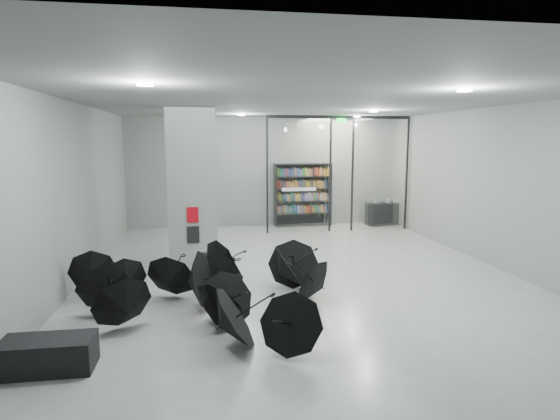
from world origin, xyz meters
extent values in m
plane|color=gray|center=(0.00, 0.00, 0.00)|extent=(14.00, 14.00, 0.00)
cube|color=gray|center=(0.00, 0.00, 4.00)|extent=(10.00, 14.00, 0.02)
cube|color=slate|center=(0.00, 7.00, 2.00)|extent=(10.00, 0.02, 4.00)
cube|color=slate|center=(0.00, -7.00, 2.00)|extent=(10.00, 0.02, 4.00)
cube|color=slate|center=(-5.00, 0.00, 2.00)|extent=(0.02, 14.00, 4.00)
cube|color=slate|center=(5.00, 0.00, 2.00)|extent=(0.02, 14.00, 4.00)
cube|color=slate|center=(-2.50, 2.00, 2.00)|extent=(1.20, 1.20, 4.00)
cube|color=#A50A07|center=(-2.50, 1.38, 1.35)|extent=(0.28, 0.04, 0.38)
cube|color=black|center=(-2.50, 1.38, 0.85)|extent=(0.30, 0.03, 0.42)
cube|color=#0CE533|center=(2.40, 5.30, 3.82)|extent=(0.30, 0.06, 0.15)
cube|color=silver|center=(1.00, 5.50, 2.00)|extent=(2.20, 0.02, 3.95)
cube|color=silver|center=(3.90, 5.50, 2.00)|extent=(2.00, 0.02, 3.95)
cube|color=black|center=(-0.10, 5.50, 2.00)|extent=(0.06, 0.06, 4.00)
cube|color=black|center=(2.10, 5.50, 2.00)|extent=(0.06, 0.06, 4.00)
cube|color=black|center=(2.90, 5.50, 2.00)|extent=(0.06, 0.06, 4.00)
cube|color=black|center=(4.90, 5.50, 2.00)|extent=(0.06, 0.06, 4.00)
cube|color=black|center=(2.40, 5.50, 3.95)|extent=(5.00, 0.08, 0.10)
cube|color=black|center=(-4.47, -3.64, 0.23)|extent=(1.42, 0.61, 0.46)
cube|color=black|center=(4.49, 6.42, 0.42)|extent=(1.50, 0.89, 0.84)
camera|label=1|loc=(-2.16, -10.17, 3.17)|focal=29.97mm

